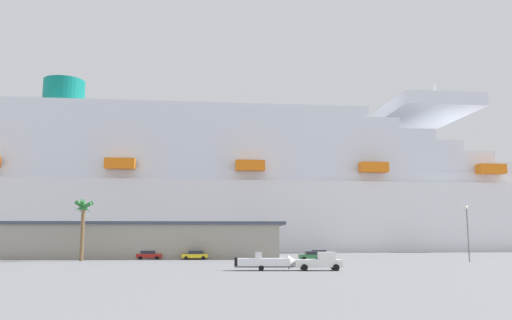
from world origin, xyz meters
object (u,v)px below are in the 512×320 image
(small_boat_on_trailer, at_px, (269,262))
(parked_car_green_wagon, at_px, (311,256))
(parked_car_black_coupe, at_px, (320,254))
(pickup_truck, at_px, (321,262))
(parked_car_yellow_taxi, at_px, (195,255))
(cruise_ship, at_px, (187,192))
(street_lamp, at_px, (467,226))
(parked_car_red_hatchback, at_px, (150,255))
(palm_tree, at_px, (83,213))

(small_boat_on_trailer, distance_m, parked_car_green_wagon, 31.03)
(small_boat_on_trailer, height_order, parked_car_green_wagon, small_boat_on_trailer)
(small_boat_on_trailer, distance_m, parked_car_black_coupe, 41.49)
(pickup_truck, height_order, parked_car_green_wagon, pickup_truck)
(pickup_truck, distance_m, parked_car_green_wagon, 30.01)
(parked_car_yellow_taxi, bearing_deg, parked_car_black_coupe, 15.19)
(small_boat_on_trailer, bearing_deg, cruise_ship, 100.85)
(street_lamp, bearing_deg, parked_car_red_hatchback, 168.09)
(palm_tree, relative_size, parked_car_red_hatchback, 2.20)
(cruise_ship, distance_m, small_boat_on_trailer, 100.01)
(street_lamp, bearing_deg, parked_car_yellow_taxi, 167.73)
(pickup_truck, relative_size, street_lamp, 0.61)
(cruise_ship, bearing_deg, small_boat_on_trailer, -79.15)
(palm_tree, relative_size, parked_car_yellow_taxi, 2.18)
(parked_car_black_coupe, xyz_separation_m, parked_car_red_hatchback, (-32.20, -5.00, -0.00))
(parked_car_black_coupe, distance_m, parked_car_green_wagon, 10.47)
(parked_car_red_hatchback, bearing_deg, cruise_ship, 88.95)
(street_lamp, distance_m, parked_car_red_hatchback, 55.96)
(parked_car_yellow_taxi, distance_m, parked_car_green_wagon, 20.95)
(palm_tree, height_order, parked_car_green_wagon, palm_tree)
(pickup_truck, distance_m, palm_tree, 47.02)
(street_lamp, height_order, parked_car_red_hatchback, street_lamp)
(cruise_ship, relative_size, parked_car_yellow_taxi, 61.75)
(palm_tree, xyz_separation_m, parked_car_black_coupe, (42.85, 11.07, -7.29))
(pickup_truck, relative_size, parked_car_red_hatchback, 1.19)
(palm_tree, bearing_deg, parked_car_yellow_taxi, 13.60)
(palm_tree, distance_m, parked_car_black_coupe, 44.86)
(parked_car_green_wagon, bearing_deg, parked_car_black_coupe, 72.46)
(parked_car_red_hatchback, bearing_deg, parked_car_black_coupe, 8.82)
(street_lamp, bearing_deg, small_boat_on_trailer, -146.49)
(pickup_truck, bearing_deg, parked_car_red_hatchback, 126.62)
(palm_tree, bearing_deg, parked_car_red_hatchback, 29.70)
(parked_car_red_hatchback, bearing_deg, small_boat_on_trailer, -60.33)
(pickup_truck, relative_size, parked_car_yellow_taxi, 1.18)
(small_boat_on_trailer, xyz_separation_m, parked_car_green_wagon, (9.35, 29.58, -0.13))
(palm_tree, xyz_separation_m, street_lamp, (65.18, -5.42, -2.20))
(parked_car_black_coupe, height_order, parked_car_green_wagon, same)
(palm_tree, xyz_separation_m, parked_car_yellow_taxi, (19.04, 4.61, -7.29))
(parked_car_black_coupe, xyz_separation_m, parked_car_green_wagon, (-3.15, -9.98, -0.00))
(street_lamp, height_order, parked_car_black_coupe, street_lamp)
(parked_car_yellow_taxi, xyz_separation_m, parked_car_red_hatchback, (-8.39, 1.47, -0.00))
(palm_tree, xyz_separation_m, parked_car_red_hatchback, (10.65, 6.07, -7.29))
(parked_car_yellow_taxi, bearing_deg, palm_tree, -166.40)
(cruise_ship, distance_m, street_lamp, 91.82)
(pickup_truck, relative_size, parked_car_green_wagon, 1.30)
(small_boat_on_trailer, relative_size, street_lamp, 0.94)
(cruise_ship, distance_m, parked_car_green_wagon, 74.76)
(small_boat_on_trailer, distance_m, palm_tree, 42.24)
(street_lamp, distance_m, parked_car_yellow_taxi, 47.49)
(pickup_truck, bearing_deg, cruise_ship, 104.30)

